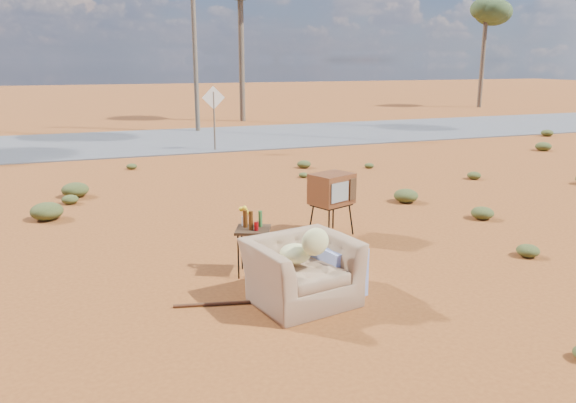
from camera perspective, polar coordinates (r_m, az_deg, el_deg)
name	(u,v)px	position (r m, az deg, el deg)	size (l,w,h in m)	color
ground	(303,282)	(7.96, 1.49, -8.20)	(140.00, 140.00, 0.00)	brown
highway	(159,141)	(22.21, -12.95, 6.03)	(140.00, 7.00, 0.04)	#565659
armchair	(308,261)	(7.23, 2.05, -6.11)	(1.61, 1.22, 1.11)	#8B694B
tv_unit	(332,190)	(9.83, 4.48, 1.19)	(0.84, 0.76, 1.11)	black
side_table	(251,226)	(8.06, -3.78, -2.53)	(0.63, 0.63, 0.97)	#3D2716
rusty_bar	(240,302)	(7.30, -4.89, -10.18)	(0.04, 0.04, 1.68)	#4D2514
road_sign	(214,107)	(19.36, -7.55, 9.53)	(0.78, 0.06, 2.19)	brown
eucalyptus_right	(486,13)	(39.63, 19.51, 17.62)	(3.20, 3.20, 7.10)	brown
utility_pole_center	(194,33)	(24.82, -9.51, 16.57)	(1.40, 0.20, 8.00)	brown
scrub_patch	(187,204)	(11.76, -10.21, -0.27)	(17.49, 8.07, 0.33)	#464F22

